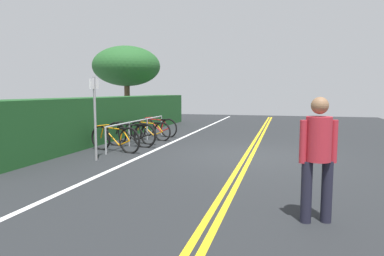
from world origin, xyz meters
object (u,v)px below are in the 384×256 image
(bicycle_4, at_px, (158,127))
(tree_mid, at_px, (127,66))
(pedestrian, at_px, (318,152))
(sign_post_near, at_px, (95,110))
(bike_rack, at_px, (139,126))
(bicycle_0, at_px, (115,139))
(bicycle_3, at_px, (150,131))
(bicycle_2, at_px, (136,133))
(bicycle_1, at_px, (130,135))

(bicycle_4, relative_size, tree_mid, 0.41)
(pedestrian, xyz_separation_m, sign_post_near, (2.90, 4.88, 0.32))
(bike_rack, distance_m, pedestrian, 7.78)
(bicycle_0, relative_size, bicycle_3, 1.05)
(bicycle_4, bearing_deg, bicycle_3, -175.62)
(bicycle_2, xyz_separation_m, pedestrian, (-5.83, -5.12, 0.61))
(bicycle_1, height_order, bicycle_4, bicycle_1)
(bicycle_1, height_order, bicycle_3, bicycle_1)
(bicycle_2, relative_size, bicycle_3, 0.98)
(bicycle_0, bearing_deg, bicycle_4, 0.08)
(bicycle_2, height_order, bicycle_4, bicycle_4)
(tree_mid, bearing_deg, bicycle_4, -144.15)
(bike_rack, relative_size, bicycle_2, 2.69)
(bicycle_0, distance_m, bicycle_1, 0.91)
(bicycle_1, relative_size, bicycle_3, 1.06)
(bicycle_4, xyz_separation_m, tree_mid, (4.99, 3.60, 2.68))
(bicycle_1, height_order, sign_post_near, sign_post_near)
(bike_rack, relative_size, bicycle_4, 2.63)
(bike_rack, height_order, bicycle_2, bike_rack)
(bicycle_4, height_order, pedestrian, pedestrian)
(bicycle_1, relative_size, sign_post_near, 0.87)
(bicycle_1, bearing_deg, bicycle_0, 177.10)
(bicycle_0, distance_m, bicycle_3, 2.48)
(bike_rack, xyz_separation_m, bicycle_3, (0.77, -0.09, -0.24))
(bicycle_3, relative_size, sign_post_near, 0.82)
(pedestrian, xyz_separation_m, tree_mid, (12.62, 8.65, 2.10))
(bicycle_2, bearing_deg, bicycle_3, -9.56)
(pedestrian, height_order, sign_post_near, sign_post_near)
(bike_rack, xyz_separation_m, bicycle_4, (1.73, -0.01, -0.22))
(bicycle_2, xyz_separation_m, bicycle_3, (0.84, -0.14, 0.00))
(pedestrian, bearing_deg, bike_rack, 40.62)
(bicycle_0, relative_size, sign_post_near, 0.87)
(tree_mid, bearing_deg, bicycle_0, -156.81)
(bicycle_1, bearing_deg, pedestrian, -135.62)
(bike_rack, xyz_separation_m, tree_mid, (6.72, 3.59, 2.46))
(bike_rack, height_order, sign_post_near, sign_post_near)
(bicycle_1, height_order, tree_mid, tree_mid)
(bicycle_0, bearing_deg, sign_post_near, -172.90)
(bicycle_4, bearing_deg, bicycle_1, -178.84)
(bicycle_0, xyz_separation_m, bicycle_1, (0.91, -0.05, 0.01))
(bicycle_1, bearing_deg, bicycle_4, 1.16)
(bicycle_0, relative_size, bicycle_1, 1.00)
(bicycle_4, distance_m, tree_mid, 6.71)
(bicycle_1, height_order, bicycle_2, bicycle_1)
(bicycle_1, relative_size, bicycle_4, 1.06)
(bicycle_0, height_order, tree_mid, tree_mid)
(bicycle_0, xyz_separation_m, sign_post_near, (-1.29, -0.16, 0.89))
(bicycle_2, bearing_deg, tree_mid, 27.53)
(bicycle_0, bearing_deg, tree_mid, 23.19)
(bicycle_0, height_order, pedestrian, pedestrian)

